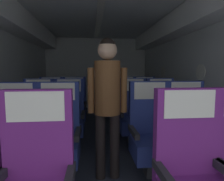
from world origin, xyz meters
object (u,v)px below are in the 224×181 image
object	(u,v)px
seat_d_left_aisle	(74,107)
seat_c_left_window	(38,119)
seat_c_left_aisle	(69,118)
seat_c_right_window	(133,116)
seat_d_right_aisle	(145,106)
seat_b_left_window	(14,140)
seat_b_right_aisle	(188,133)
seat_b_left_aisle	(58,138)
seat_b_right_window	(151,135)
seat_d_right_window	(125,106)
flight_attendant	(107,94)
seat_d_left_window	(51,108)
seat_c_right_aisle	(162,116)
seat_a_right_window	(193,180)

from	to	relation	value
seat_d_left_aisle	seat_c_left_window	bearing A→B (deg)	-117.61
seat_d_left_aisle	seat_c_left_aisle	bearing A→B (deg)	-89.98
seat_c_right_window	seat_d_right_aisle	size ratio (longest dim) A/B	1.00
seat_d_left_aisle	seat_d_right_aisle	world-z (taller)	same
seat_b_left_window	seat_b_right_aisle	xyz separation A→B (m)	(1.98, 0.02, 0.00)
seat_b_right_aisle	seat_d_left_aisle	size ratio (longest dim) A/B	1.00
seat_d_left_aisle	seat_b_left_aisle	bearing A→B (deg)	-90.34
seat_d_right_aisle	seat_c_left_window	bearing A→B (deg)	-154.93
seat_b_right_window	seat_d_right_window	xyz separation A→B (m)	(0.01, 1.84, 0.00)
flight_attendant	seat_d_left_window	bearing A→B (deg)	127.74
seat_d_right_aisle	flight_attendant	xyz separation A→B (m)	(-0.97, -1.92, 0.50)
seat_c_left_window	seat_c_left_aisle	distance (m)	0.48
seat_b_right_aisle	seat_d_left_window	distance (m)	2.71
flight_attendant	seat_d_right_aisle	bearing A→B (deg)	72.75
seat_c_right_aisle	flight_attendant	distance (m)	1.47
seat_a_right_window	seat_c_right_window	xyz separation A→B (m)	(-0.01, 1.87, 0.00)
seat_b_right_window	seat_d_right_window	bearing A→B (deg)	89.76
seat_d_left_window	seat_b_right_aisle	bearing A→B (deg)	-42.76
seat_b_right_aisle	seat_d_left_window	bearing A→B (deg)	137.24
seat_b_left_aisle	seat_d_right_window	bearing A→B (deg)	59.68
seat_d_left_window	flight_attendant	xyz separation A→B (m)	(1.02, -1.91, 0.50)
seat_a_right_window	flight_attendant	xyz separation A→B (m)	(-0.52, 0.87, 0.50)
seat_b_right_window	seat_d_left_aisle	world-z (taller)	same
seat_b_right_aisle	flight_attendant	world-z (taller)	flight_attendant
seat_b_left_window	seat_c_right_aisle	xyz separation A→B (m)	(2.00, 0.92, 0.00)
seat_b_right_window	seat_a_right_window	bearing A→B (deg)	-89.60
seat_c_right_aisle	seat_c_right_window	size ratio (longest dim) A/B	1.00
seat_c_left_aisle	seat_d_left_aisle	xyz separation A→B (m)	(-0.00, 0.91, 0.00)
seat_d_left_aisle	seat_a_right_window	bearing A→B (deg)	-69.08
seat_d_left_aisle	flight_attendant	bearing A→B (deg)	-74.18
seat_b_left_aisle	seat_c_left_aisle	bearing A→B (deg)	89.30
seat_b_right_aisle	seat_c_left_window	xyz separation A→B (m)	(-1.99, 0.92, 0.00)
seat_b_right_aisle	seat_c_right_window	world-z (taller)	same
seat_a_right_window	seat_c_right_aisle	size ratio (longest dim) A/B	1.00
seat_d_right_window	flight_attendant	size ratio (longest dim) A/B	0.69
seat_d_left_aisle	seat_b_right_window	bearing A→B (deg)	-60.34
seat_b_right_aisle	seat_b_left_aisle	bearing A→B (deg)	-179.71
seat_b_left_aisle	seat_d_right_aisle	distance (m)	2.40
seat_c_right_window	seat_d_left_aisle	world-z (taller)	same
seat_b_right_window	seat_d_left_window	distance (m)	2.40
seat_b_right_aisle	seat_c_left_aisle	size ratio (longest dim) A/B	1.00
seat_a_right_window	seat_d_left_window	bearing A→B (deg)	118.97
seat_d_right_window	seat_c_left_aisle	bearing A→B (deg)	-139.53
seat_c_left_window	seat_a_right_window	bearing A→B (deg)	-50.36
seat_d_left_window	flight_attendant	world-z (taller)	flight_attendant
seat_b_right_aisle	flight_attendant	bearing A→B (deg)	-176.13
seat_b_left_window	seat_c_right_window	world-z (taller)	same
seat_d_left_window	seat_d_right_aisle	bearing A→B (deg)	0.31
seat_b_left_window	seat_d_right_aisle	bearing A→B (deg)	43.27
seat_b_left_window	seat_d_left_aisle	xyz separation A→B (m)	(0.47, 1.85, 0.00)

